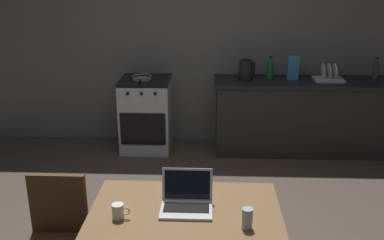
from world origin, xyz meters
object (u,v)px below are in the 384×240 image
object	(u,v)px
frying_pan	(142,77)
laptop	(187,202)
dining_table	(185,224)
chair	(56,235)
coffee_mug	(118,211)
stove_oven	(146,114)
drinking_glass	(247,219)
dish_rack	(329,77)
electric_kettle	(246,70)
cereal_box	(293,68)
bottle_b	(270,68)
bottle	(376,70)

from	to	relation	value
frying_pan	laptop	bearing A→B (deg)	-75.93
dining_table	chair	bearing A→B (deg)	175.36
chair	laptop	world-z (taller)	laptop
coffee_mug	stove_oven	bearing A→B (deg)	94.96
drinking_glass	dish_rack	size ratio (longest dim) A/B	0.37
electric_kettle	cereal_box	world-z (taller)	cereal_box
bottle_b	dish_rack	bearing A→B (deg)	-6.65
bottle	coffee_mug	distance (m)	3.78
dining_table	drinking_glass	size ratio (longest dim) A/B	9.30
bottle_b	cereal_box	bearing A→B (deg)	-12.86
electric_kettle	frying_pan	distance (m)	1.25
electric_kettle	drinking_glass	distance (m)	2.99
coffee_mug	bottle_b	bearing A→B (deg)	67.06
coffee_mug	dining_table	bearing A→B (deg)	10.94
electric_kettle	drinking_glass	size ratio (longest dim) A/B	2.01
electric_kettle	dish_rack	distance (m)	0.99
coffee_mug	cereal_box	xyz separation A→B (m)	(1.52, 2.92, 0.25)
coffee_mug	dish_rack	size ratio (longest dim) A/B	0.32
drinking_glass	dish_rack	world-z (taller)	dish_rack
electric_kettle	bottle	world-z (taller)	bottle
coffee_mug	cereal_box	world-z (taller)	cereal_box
stove_oven	cereal_box	size ratio (longest dim) A/B	3.03
stove_oven	drinking_glass	xyz separation A→B (m)	(1.01, -2.97, 0.36)
chair	drinking_glass	distance (m)	1.27
bottle	bottle_b	bearing A→B (deg)	173.87
stove_oven	coffee_mug	world-z (taller)	stove_oven
coffee_mug	cereal_box	distance (m)	3.30
electric_kettle	drinking_glass	world-z (taller)	electric_kettle
cereal_box	dining_table	bearing A→B (deg)	-111.67
dining_table	coffee_mug	world-z (taller)	coffee_mug
chair	cereal_box	xyz separation A→B (m)	(1.98, 2.78, 0.52)
chair	bottle_b	bearing A→B (deg)	59.60
electric_kettle	bottle	distance (m)	1.51
coffee_mug	drinking_glass	world-z (taller)	drinking_glass
chair	dish_rack	bearing A→B (deg)	49.71
dining_table	drinking_glass	world-z (taller)	drinking_glass
dining_table	coffee_mug	xyz separation A→B (m)	(-0.39, -0.08, 0.12)
bottle_b	electric_kettle	bearing A→B (deg)	-164.93
chair	electric_kettle	distance (m)	3.14
dining_table	cereal_box	size ratio (longest dim) A/B	3.98
bottle	dish_rack	world-z (taller)	bottle
chair	coffee_mug	bearing A→B (deg)	-16.86
chair	frying_pan	xyz separation A→B (m)	(0.17, 2.73, 0.40)
laptop	bottle	world-z (taller)	bottle
stove_oven	dining_table	distance (m)	2.90
drinking_glass	dish_rack	bearing A→B (deg)	68.22
chair	coffee_mug	size ratio (longest dim) A/B	8.30
bottle	cereal_box	world-z (taller)	cereal_box
chair	dish_rack	size ratio (longest dim) A/B	2.66
laptop	coffee_mug	world-z (taller)	laptop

